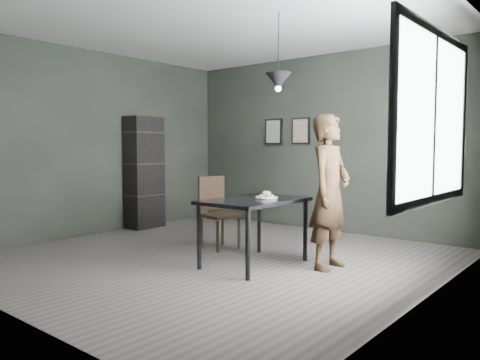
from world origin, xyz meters
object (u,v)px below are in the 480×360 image
Objects in this scene: cafe_table at (254,206)px; shelf_unit at (144,173)px; white_plate at (267,198)px; wood_chair at (216,207)px; woman at (330,192)px; pendant_lamp at (278,81)px.

shelf_unit is at bearing 164.80° from cafe_table.
white_plate is 0.24× the size of wood_chair.
woman is 1.71m from wood_chair.
woman is 1.79× the size of wood_chair.
white_plate is 0.13× the size of shelf_unit.
woman is at bearing 10.57° from wood_chair.
cafe_table is at bearing 116.98° from woman.
woman is at bearing -9.37° from shelf_unit.
white_plate is at bearing -16.17° from shelf_unit.
wood_chair reaches higher than cafe_table.
wood_chair is 2.04m from shelf_unit.
shelf_unit is at bearing 167.22° from white_plate.
wood_chair reaches higher than white_plate.
woman is 3.67m from shelf_unit.
pendant_lamp is at bearing 120.60° from woman.
woman is 1.33m from pendant_lamp.
woman reaches higher than wood_chair.
pendant_lamp reaches higher than cafe_table.
shelf_unit is at bearing 81.53° from woman.
shelf_unit is (-3.01, 0.68, 0.16)m from white_plate.
pendant_lamp is at bearing -3.73° from white_plate.
cafe_table is at bearing -158.20° from pendant_lamp.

